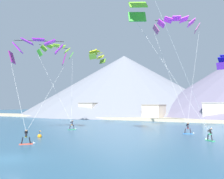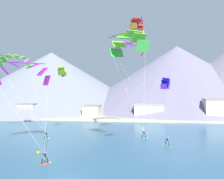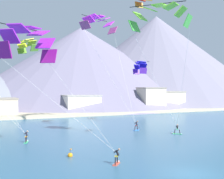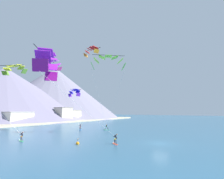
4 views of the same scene
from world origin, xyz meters
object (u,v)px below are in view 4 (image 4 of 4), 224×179
(parafoil_kite_near_trail, at_px, (53,62))
(kitesurfer_mid_center, at_px, (106,128))
(parafoil_kite_distant_low_drift, at_px, (14,68))
(kitesurfer_near_lead, at_px, (21,138))
(parafoil_kite_distant_mid_solo, at_px, (75,92))
(parafoil_kite_mid_center, at_px, (108,61))
(kitesurfer_near_trail, at_px, (80,128))
(parafoil_kite_far_left, at_px, (48,62))
(kitesurfer_far_left, at_px, (115,141))
(parafoil_kite_distant_high_outer, at_px, (91,50))
(race_marker_buoy, at_px, (78,143))

(parafoil_kite_near_trail, bearing_deg, kitesurfer_mid_center, -60.89)
(parafoil_kite_near_trail, height_order, parafoil_kite_distant_low_drift, parafoil_kite_near_trail)
(kitesurfer_near_lead, height_order, parafoil_kite_near_trail, parafoil_kite_near_trail)
(kitesurfer_near_lead, height_order, parafoil_kite_distant_mid_solo, parafoil_kite_distant_mid_solo)
(parafoil_kite_mid_center, distance_m, parafoil_kite_distant_mid_solo, 20.73)
(kitesurfer_near_lead, relative_size, kitesurfer_near_trail, 1.01)
(kitesurfer_near_lead, bearing_deg, parafoil_kite_distant_mid_solo, 24.60)
(kitesurfer_near_trail, distance_m, parafoil_kite_far_left, 26.36)
(kitesurfer_mid_center, relative_size, kitesurfer_far_left, 0.96)
(kitesurfer_near_trail, relative_size, parafoil_kite_near_trail, 0.09)
(kitesurfer_mid_center, xyz_separation_m, parafoil_kite_near_trail, (-7.81, 14.03, 19.47))
(kitesurfer_near_trail, relative_size, parafoil_kite_mid_center, 0.10)
(kitesurfer_near_lead, bearing_deg, parafoil_kite_distant_high_outer, -2.81)
(parafoil_kite_distant_mid_solo, xyz_separation_m, race_marker_buoy, (-20.99, -21.75, -11.54))
(race_marker_buoy, bearing_deg, parafoil_kite_distant_high_outer, 33.06)
(parafoil_kite_near_trail, bearing_deg, parafoil_kite_distant_low_drift, -158.56)
(parafoil_kite_near_trail, relative_size, race_marker_buoy, 19.40)
(parafoil_kite_far_left, bearing_deg, parafoil_kite_distant_high_outer, 19.19)
(kitesurfer_mid_center, distance_m, race_marker_buoy, 21.76)
(kitesurfer_mid_center, bearing_deg, race_marker_buoy, -157.45)
(parafoil_kite_mid_center, relative_size, parafoil_kite_distant_high_outer, 3.19)
(parafoil_kite_distant_high_outer, bearing_deg, kitesurfer_far_left, -128.17)
(kitesurfer_mid_center, bearing_deg, parafoil_kite_distant_low_drift, 159.37)
(parafoil_kite_distant_high_outer, bearing_deg, kitesurfer_mid_center, -16.44)
(parafoil_kite_far_left, xyz_separation_m, parafoil_kite_distant_low_drift, (1.81, 13.52, 1.13))
(kitesurfer_near_trail, xyz_separation_m, parafoil_kite_distant_mid_solo, (4.71, 7.33, 11.16))
(kitesurfer_mid_center, distance_m, parafoil_kite_near_trail, 25.24)
(parafoil_kite_distant_high_outer, relative_size, parafoil_kite_distant_low_drift, 0.89)
(kitesurfer_mid_center, xyz_separation_m, race_marker_buoy, (-20.10, -8.34, -0.29))
(parafoil_kite_near_trail, xyz_separation_m, parafoil_kite_far_left, (-16.23, -19.18, -6.74))
(kitesurfer_near_lead, bearing_deg, parafoil_kite_far_left, -96.24)
(kitesurfer_near_trail, bearing_deg, kitesurfer_far_left, -123.45)
(parafoil_kite_distant_high_outer, distance_m, parafoil_kite_distant_mid_solo, 16.91)
(kitesurfer_mid_center, relative_size, parafoil_kite_mid_center, 0.09)
(kitesurfer_near_lead, xyz_separation_m, kitesurfer_mid_center, (23.22, -2.37, -0.06))
(parafoil_kite_far_left, height_order, parafoil_kite_distant_low_drift, parafoil_kite_distant_low_drift)
(parafoil_kite_mid_center, bearing_deg, parafoil_kite_distant_mid_solo, 68.63)
(kitesurfer_far_left, bearing_deg, parafoil_kite_far_left, 132.44)
(parafoil_kite_distant_mid_solo, bearing_deg, parafoil_kite_mid_center, -111.37)
(kitesurfer_mid_center, distance_m, parafoil_kite_distant_mid_solo, 17.52)
(parafoil_kite_distant_high_outer, bearing_deg, parafoil_kite_far_left, -160.81)
(kitesurfer_near_trail, bearing_deg, parafoil_kite_near_trail, 116.66)
(race_marker_buoy, bearing_deg, parafoil_kite_distant_low_drift, 97.26)
(kitesurfer_near_trail, relative_size, kitesurfer_mid_center, 1.07)
(kitesurfer_near_trail, height_order, race_marker_buoy, kitesurfer_near_trail)
(parafoil_kite_distant_mid_solo, relative_size, race_marker_buoy, 5.45)
(parafoil_kite_far_left, bearing_deg, race_marker_buoy, -39.03)
(parafoil_kite_near_trail, distance_m, parafoil_kite_far_left, 26.01)
(parafoil_kite_far_left, distance_m, parafoil_kite_distant_high_outer, 22.05)
(kitesurfer_near_trail, bearing_deg, parafoil_kite_mid_center, -102.73)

